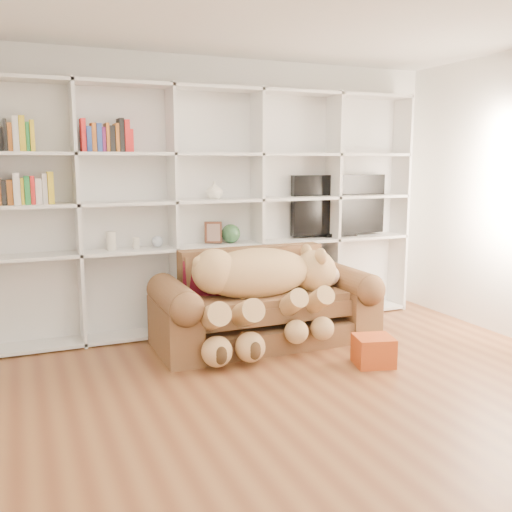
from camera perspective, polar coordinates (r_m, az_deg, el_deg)
name	(u,v)px	position (r m, az deg, el deg)	size (l,w,h in m)	color
floor	(333,421)	(3.93, 7.67, -16.03)	(5.00, 5.00, 0.00)	brown
wall_back	(210,194)	(5.84, -4.64, 6.17)	(5.00, 0.02, 2.70)	white
bookshelf	(191,200)	(5.64, -6.52, 5.57)	(4.43, 0.35, 2.40)	white
sofa	(264,308)	(5.36, 0.82, -5.22)	(2.04, 0.88, 0.86)	brown
teddy_bear	(261,284)	(5.10, 0.52, -2.81)	(1.54, 0.84, 0.89)	tan
throw_pillow	(202,280)	(5.24, -5.37, -2.44)	(0.34, 0.11, 0.34)	#530E1A
gift_box	(373,351)	(4.92, 11.67, -9.26)	(0.31, 0.29, 0.25)	#AE4217
tv	(339,206)	(6.32, 8.27, 4.97)	(1.13, 0.18, 0.67)	black
picture_frame	(213,232)	(5.68, -4.31, 2.37)	(0.17, 0.03, 0.21)	#512B1B
green_vase	(231,234)	(5.75, -2.54, 2.24)	(0.19, 0.19, 0.19)	#2A522F
figurine_tall	(111,241)	(5.45, -14.29, 1.46)	(0.09, 0.09, 0.17)	beige
figurine_short	(136,243)	(5.50, -11.90, 1.26)	(0.06, 0.06, 0.11)	beige
snow_globe	(157,241)	(5.54, -9.83, 1.45)	(0.11, 0.11, 0.11)	silver
shelf_vase	(214,190)	(5.65, -4.19, 6.58)	(0.16, 0.16, 0.17)	white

